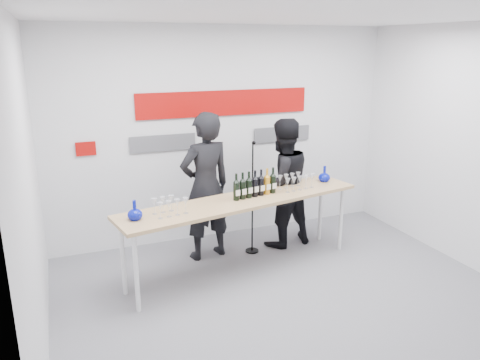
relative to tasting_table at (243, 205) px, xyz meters
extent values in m
plane|color=slate|center=(0.21, -0.77, -0.87)|extent=(5.00, 5.00, 0.00)
cube|color=silver|center=(0.21, 1.23, 0.63)|extent=(5.00, 0.04, 3.00)
cube|color=#A10906|center=(0.21, 1.20, 1.08)|extent=(2.50, 0.02, 0.35)
cube|color=#59595E|center=(-0.69, 1.20, 0.58)|extent=(0.90, 0.02, 0.22)
cube|color=#59595E|center=(1.11, 1.20, 0.58)|extent=(0.90, 0.02, 0.22)
cube|color=#A10906|center=(-1.69, 1.20, 0.58)|extent=(0.25, 0.02, 0.18)
cube|color=tan|center=(0.00, 0.00, 0.05)|extent=(3.19, 1.21, 0.04)
cylinder|color=silver|center=(-1.39, -0.48, -0.42)|extent=(0.05, 0.05, 0.90)
cylinder|color=silver|center=(1.47, 0.07, -0.42)|extent=(0.05, 0.05, 0.90)
cylinder|color=silver|center=(-1.47, -0.07, -0.42)|extent=(0.05, 0.05, 0.90)
cylinder|color=silver|center=(1.39, 0.48, -0.42)|extent=(0.05, 0.05, 0.90)
imported|color=black|center=(-0.30, 0.55, 0.10)|extent=(0.79, 0.60, 1.94)
imported|color=black|center=(0.80, 0.55, 0.03)|extent=(0.96, 0.79, 1.79)
cylinder|color=black|center=(0.32, 0.45, -0.86)|extent=(0.18, 0.18, 0.02)
cylinder|color=black|center=(0.32, 0.45, -0.11)|extent=(0.02, 0.02, 1.50)
sphere|color=black|center=(0.32, 0.42, 0.66)|extent=(0.05, 0.05, 0.05)
camera|label=1|loc=(-2.01, -4.97, 1.86)|focal=35.00mm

